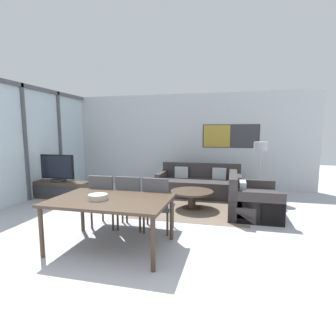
{
  "coord_description": "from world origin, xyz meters",
  "views": [
    {
      "loc": [
        1.51,
        -2.69,
        1.66
      ],
      "look_at": [
        0.27,
        2.35,
        0.95
      ],
      "focal_mm": 28.0,
      "sensor_mm": 36.0,
      "label": 1
    }
  ],
  "objects_px": {
    "dining_chair_centre": "(131,200)",
    "floor_lamp": "(261,151)",
    "sofa_main": "(199,185)",
    "dining_chair_left": "(105,199)",
    "coffee_table": "(192,195)",
    "tv_console": "(59,190)",
    "dining_table": "(111,203)",
    "sofa_side": "(249,201)",
    "television": "(57,168)",
    "dining_chair_right": "(157,202)",
    "fruit_bowl": "(98,197)"
  },
  "relations": [
    {
      "from": "television",
      "to": "dining_chair_centre",
      "type": "height_order",
      "value": "television"
    },
    {
      "from": "coffee_table",
      "to": "dining_chair_centre",
      "type": "distance_m",
      "value": 1.71
    },
    {
      "from": "coffee_table",
      "to": "dining_chair_left",
      "type": "bearing_deg",
      "value": -130.95
    },
    {
      "from": "tv_console",
      "to": "floor_lamp",
      "type": "relative_size",
      "value": 1.1
    },
    {
      "from": "television",
      "to": "dining_chair_left",
      "type": "xyz_separation_m",
      "value": [
        2.13,
        -1.62,
        -0.25
      ]
    },
    {
      "from": "sofa_main",
      "to": "dining_chair_left",
      "type": "relative_size",
      "value": 2.29
    },
    {
      "from": "sofa_main",
      "to": "dining_table",
      "type": "xyz_separation_m",
      "value": [
        -0.83,
        -3.54,
        0.39
      ]
    },
    {
      "from": "tv_console",
      "to": "coffee_table",
      "type": "bearing_deg",
      "value": -1.95
    },
    {
      "from": "dining_table",
      "to": "floor_lamp",
      "type": "distance_m",
      "value": 4.18
    },
    {
      "from": "sofa_main",
      "to": "dining_chair_centre",
      "type": "xyz_separation_m",
      "value": [
        -0.83,
        -2.79,
        0.24
      ]
    },
    {
      "from": "sofa_side",
      "to": "floor_lamp",
      "type": "relative_size",
      "value": 0.97
    },
    {
      "from": "sofa_side",
      "to": "sofa_main",
      "type": "bearing_deg",
      "value": 40.62
    },
    {
      "from": "dining_chair_left",
      "to": "tv_console",
      "type": "bearing_deg",
      "value": 142.8
    },
    {
      "from": "fruit_bowl",
      "to": "floor_lamp",
      "type": "xyz_separation_m",
      "value": [
        2.48,
        3.52,
        0.44
      ]
    },
    {
      "from": "tv_console",
      "to": "television",
      "type": "distance_m",
      "value": 0.54
    },
    {
      "from": "sofa_main",
      "to": "dining_table",
      "type": "bearing_deg",
      "value": -103.12
    },
    {
      "from": "dining_chair_centre",
      "to": "floor_lamp",
      "type": "distance_m",
      "value": 3.62
    },
    {
      "from": "coffee_table",
      "to": "dining_table",
      "type": "distance_m",
      "value": 2.41
    },
    {
      "from": "floor_lamp",
      "to": "sofa_side",
      "type": "bearing_deg",
      "value": -103.43
    },
    {
      "from": "television",
      "to": "floor_lamp",
      "type": "xyz_separation_m",
      "value": [
        4.93,
        1.09,
        0.44
      ]
    },
    {
      "from": "coffee_table",
      "to": "dining_chair_centre",
      "type": "bearing_deg",
      "value": -119.19
    },
    {
      "from": "dining_chair_centre",
      "to": "floor_lamp",
      "type": "bearing_deg",
      "value": 49.07
    },
    {
      "from": "dining_chair_centre",
      "to": "dining_chair_right",
      "type": "relative_size",
      "value": 1.0
    },
    {
      "from": "television",
      "to": "sofa_side",
      "type": "bearing_deg",
      "value": -2.47
    },
    {
      "from": "television",
      "to": "dining_chair_right",
      "type": "distance_m",
      "value": 3.49
    },
    {
      "from": "sofa_side",
      "to": "dining_chair_centre",
      "type": "relative_size",
      "value": 1.49
    },
    {
      "from": "dining_chair_left",
      "to": "floor_lamp",
      "type": "bearing_deg",
      "value": 43.99
    },
    {
      "from": "tv_console",
      "to": "fruit_bowl",
      "type": "bearing_deg",
      "value": -44.7
    },
    {
      "from": "sofa_main",
      "to": "television",
      "type": "bearing_deg",
      "value": -160.85
    },
    {
      "from": "dining_chair_centre",
      "to": "fruit_bowl",
      "type": "xyz_separation_m",
      "value": [
        -0.15,
        -0.83,
        0.26
      ]
    },
    {
      "from": "sofa_main",
      "to": "sofa_side",
      "type": "bearing_deg",
      "value": -49.38
    },
    {
      "from": "floor_lamp",
      "to": "tv_console",
      "type": "bearing_deg",
      "value": -167.57
    },
    {
      "from": "coffee_table",
      "to": "dining_chair_left",
      "type": "height_order",
      "value": "dining_chair_left"
    },
    {
      "from": "tv_console",
      "to": "television",
      "type": "xyz_separation_m",
      "value": [
        0.0,
        0.0,
        0.54
      ]
    },
    {
      "from": "coffee_table",
      "to": "dining_chair_centre",
      "type": "relative_size",
      "value": 1.0
    },
    {
      "from": "television",
      "to": "sofa_side",
      "type": "xyz_separation_m",
      "value": [
        4.62,
        -0.2,
        -0.49
      ]
    },
    {
      "from": "coffee_table",
      "to": "dining_chair_left",
      "type": "distance_m",
      "value": 2.0
    },
    {
      "from": "dining_chair_centre",
      "to": "dining_chair_right",
      "type": "height_order",
      "value": "same"
    },
    {
      "from": "tv_console",
      "to": "dining_table",
      "type": "height_order",
      "value": "dining_table"
    },
    {
      "from": "coffee_table",
      "to": "dining_chair_right",
      "type": "bearing_deg",
      "value": -103.09
    },
    {
      "from": "fruit_bowl",
      "to": "coffee_table",
      "type": "bearing_deg",
      "value": 67.07
    },
    {
      "from": "sofa_main",
      "to": "floor_lamp",
      "type": "distance_m",
      "value": 1.77
    },
    {
      "from": "dining_chair_centre",
      "to": "floor_lamp",
      "type": "height_order",
      "value": "floor_lamp"
    },
    {
      "from": "dining_table",
      "to": "dining_chair_left",
      "type": "relative_size",
      "value": 1.78
    },
    {
      "from": "dining_chair_left",
      "to": "dining_chair_right",
      "type": "xyz_separation_m",
      "value": [
        0.95,
        -0.0,
        0.0
      ]
    },
    {
      "from": "sofa_side",
      "to": "television",
      "type": "bearing_deg",
      "value": 87.53
    },
    {
      "from": "coffee_table",
      "to": "sofa_side",
      "type": "bearing_deg",
      "value": -3.9
    },
    {
      "from": "dining_chair_right",
      "to": "fruit_bowl",
      "type": "height_order",
      "value": "dining_chair_right"
    },
    {
      "from": "dining_chair_right",
      "to": "sofa_side",
      "type": "bearing_deg",
      "value": 42.64
    },
    {
      "from": "dining_chair_left",
      "to": "dining_chair_centre",
      "type": "xyz_separation_m",
      "value": [
        0.48,
        0.02,
        0.0
      ]
    }
  ]
}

